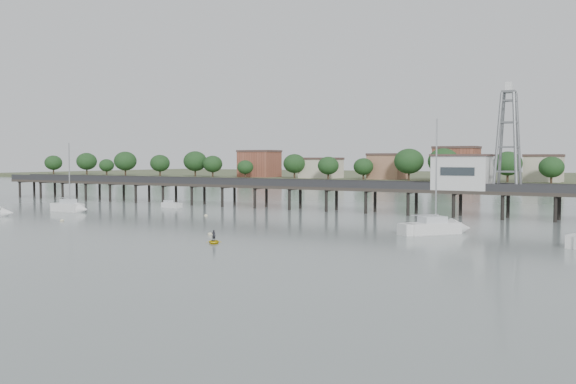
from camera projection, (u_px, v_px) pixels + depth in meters
The scene contains 10 objects.
pier at pixel (313, 187), 107.57m from camera, with size 150.00×5.00×5.50m.
pier_building at pixel (462, 172), 94.85m from camera, with size 8.40×5.40×5.30m.
lattice_tower at pixel (508, 141), 91.35m from camera, with size 3.20×3.20×15.50m.
sailboat_b at pixel (73, 208), 104.37m from camera, with size 7.06×2.08×11.78m.
sailboat_c at pixel (442, 228), 74.16m from camera, with size 7.23×8.17×13.99m.
white_tender at pixel (171, 205), 113.35m from camera, with size 3.81×1.84×1.44m.
yellow_dinghy at pixel (214, 243), 65.55m from camera, with size 1.63×0.47×2.29m, color yellow.
dinghy_occupant at pixel (214, 243), 65.55m from camera, with size 0.41×1.13×0.27m, color black.
mooring_buoys at pixel (183, 223), 84.78m from camera, with size 89.51×19.30×0.39m.
far_shore at pixel (520, 177), 262.46m from camera, with size 500.00×170.00×10.40m.
Camera 1 is at (50.52, -34.95, 8.67)m, focal length 40.00 mm.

